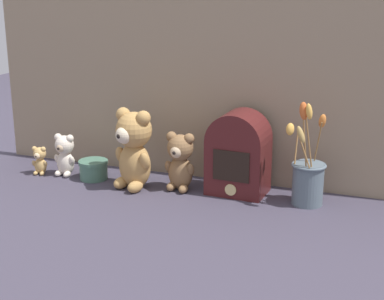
{
  "coord_description": "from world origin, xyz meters",
  "views": [
    {
      "loc": [
        0.61,
        -1.6,
        0.66
      ],
      "look_at": [
        0.0,
        0.02,
        0.14
      ],
      "focal_mm": 55.0,
      "sensor_mm": 36.0,
      "label": 1
    }
  ],
  "objects_px": {
    "teddy_bear_large": "(133,147)",
    "decorative_tin_tall": "(94,169)",
    "teddy_bear_medium": "(180,160)",
    "flower_vase": "(308,177)",
    "teddy_bear_tiny": "(39,160)",
    "vintage_radio": "(238,153)",
    "teddy_bear_small": "(65,154)"
  },
  "relations": [
    {
      "from": "teddy_bear_large",
      "to": "decorative_tin_tall",
      "type": "xyz_separation_m",
      "value": [
        -0.17,
        0.03,
        -0.1
      ]
    },
    {
      "from": "teddy_bear_large",
      "to": "teddy_bear_medium",
      "type": "distance_m",
      "value": 0.15
    },
    {
      "from": "teddy_bear_medium",
      "to": "flower_vase",
      "type": "height_order",
      "value": "flower_vase"
    },
    {
      "from": "teddy_bear_large",
      "to": "teddy_bear_tiny",
      "type": "distance_m",
      "value": 0.37
    },
    {
      "from": "vintage_radio",
      "to": "decorative_tin_tall",
      "type": "relative_size",
      "value": 2.66
    },
    {
      "from": "teddy_bear_large",
      "to": "teddy_bear_tiny",
      "type": "height_order",
      "value": "teddy_bear_large"
    },
    {
      "from": "teddy_bear_large",
      "to": "decorative_tin_tall",
      "type": "relative_size",
      "value": 2.64
    },
    {
      "from": "teddy_bear_medium",
      "to": "decorative_tin_tall",
      "type": "xyz_separation_m",
      "value": [
        -0.31,
        -0.01,
        -0.06
      ]
    },
    {
      "from": "teddy_bear_tiny",
      "to": "flower_vase",
      "type": "xyz_separation_m",
      "value": [
        0.9,
        0.05,
        0.03
      ]
    },
    {
      "from": "teddy_bear_small",
      "to": "vintage_radio",
      "type": "xyz_separation_m",
      "value": [
        0.59,
        0.05,
        0.05
      ]
    },
    {
      "from": "teddy_bear_small",
      "to": "teddy_bear_medium",
      "type": "bearing_deg",
      "value": 1.01
    },
    {
      "from": "vintage_radio",
      "to": "decorative_tin_tall",
      "type": "height_order",
      "value": "vintage_radio"
    },
    {
      "from": "decorative_tin_tall",
      "to": "teddy_bear_tiny",
      "type": "bearing_deg",
      "value": -173.36
    },
    {
      "from": "teddy_bear_large",
      "to": "flower_vase",
      "type": "relative_size",
      "value": 0.81
    },
    {
      "from": "teddy_bear_large",
      "to": "vintage_radio",
      "type": "relative_size",
      "value": 0.99
    },
    {
      "from": "teddy_bear_small",
      "to": "teddy_bear_tiny",
      "type": "distance_m",
      "value": 0.09
    },
    {
      "from": "teddy_bear_tiny",
      "to": "decorative_tin_tall",
      "type": "bearing_deg",
      "value": 6.64
    },
    {
      "from": "teddy_bear_medium",
      "to": "vintage_radio",
      "type": "bearing_deg",
      "value": 12.05
    },
    {
      "from": "teddy_bear_large",
      "to": "vintage_radio",
      "type": "distance_m",
      "value": 0.33
    },
    {
      "from": "teddy_bear_small",
      "to": "vintage_radio",
      "type": "relative_size",
      "value": 0.55
    },
    {
      "from": "teddy_bear_medium",
      "to": "teddy_bear_small",
      "type": "height_order",
      "value": "teddy_bear_medium"
    },
    {
      "from": "teddy_bear_large",
      "to": "teddy_bear_medium",
      "type": "relative_size",
      "value": 1.38
    },
    {
      "from": "teddy_bear_small",
      "to": "decorative_tin_tall",
      "type": "height_order",
      "value": "teddy_bear_small"
    },
    {
      "from": "teddy_bear_large",
      "to": "flower_vase",
      "type": "bearing_deg",
      "value": 5.66
    },
    {
      "from": "flower_vase",
      "to": "vintage_radio",
      "type": "xyz_separation_m",
      "value": [
        -0.22,
        0.02,
        0.04
      ]
    },
    {
      "from": "teddy_bear_small",
      "to": "vintage_radio",
      "type": "distance_m",
      "value": 0.6
    },
    {
      "from": "decorative_tin_tall",
      "to": "teddy_bear_small",
      "type": "bearing_deg",
      "value": 179.65
    },
    {
      "from": "decorative_tin_tall",
      "to": "teddy_bear_medium",
      "type": "bearing_deg",
      "value": 1.49
    },
    {
      "from": "flower_vase",
      "to": "decorative_tin_tall",
      "type": "distance_m",
      "value": 0.71
    },
    {
      "from": "teddy_bear_medium",
      "to": "flower_vase",
      "type": "distance_m",
      "value": 0.4
    },
    {
      "from": "teddy_bear_tiny",
      "to": "flower_vase",
      "type": "relative_size",
      "value": 0.31
    },
    {
      "from": "teddy_bear_large",
      "to": "teddy_bear_small",
      "type": "bearing_deg",
      "value": 173.69
    }
  ]
}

